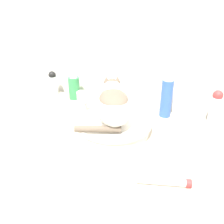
{
  "coord_description": "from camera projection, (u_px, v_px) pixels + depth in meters",
  "views": [
    {
      "loc": [
        0.34,
        -0.55,
        1.39
      ],
      "look_at": [
        -0.05,
        0.3,
        0.93
      ],
      "focal_mm": 38.0,
      "sensor_mm": 36.0,
      "label": 1
    }
  ],
  "objects": [
    {
      "name": "wall_back",
      "position": [
        152.0,
        37.0,
        1.21
      ],
      "size": [
        8.0,
        0.05,
        2.4
      ],
      "color": "silver",
      "rests_on": "ground_plane"
    },
    {
      "name": "vanity_counter",
      "position": [
        122.0,
        200.0,
        1.26
      ],
      "size": [
        1.29,
        0.63,
        0.82
      ],
      "color": "#B2A893",
      "rests_on": "ground_plane"
    },
    {
      "name": "sink_basin",
      "position": [
        113.0,
        125.0,
        1.09
      ],
      "size": [
        0.35,
        0.35,
        0.06
      ],
      "color": "white",
      "rests_on": "vanity_counter"
    },
    {
      "name": "cat",
      "position": [
        113.0,
        103.0,
        1.06
      ],
      "size": [
        0.27,
        0.33,
        0.17
      ],
      "rotation": [
        0.0,
        0.0,
        2.07
      ],
      "color": "silver",
      "rests_on": "sink_basin"
    },
    {
      "name": "faucet",
      "position": [
        84.0,
        102.0,
        1.2
      ],
      "size": [
        0.16,
        0.08,
        0.16
      ],
      "rotation": [
        0.0,
        0.0,
        -0.33
      ],
      "color": "silver",
      "rests_on": "vanity_counter"
    },
    {
      "name": "deodorant_stick",
      "position": [
        53.0,
        83.0,
        1.48
      ],
      "size": [
        0.05,
        0.05,
        0.15
      ],
      "color": "silver",
      "rests_on": "vanity_counter"
    },
    {
      "name": "lotion_bottle_white",
      "position": [
        215.0,
        108.0,
        1.12
      ],
      "size": [
        0.05,
        0.05,
        0.18
      ],
      "color": "silver",
      "rests_on": "vanity_counter"
    },
    {
      "name": "spray_bottle_trigger",
      "position": [
        74.0,
        87.0,
        1.43
      ],
      "size": [
        0.07,
        0.07,
        0.16
      ],
      "color": "#338C4C",
      "rests_on": "vanity_counter"
    },
    {
      "name": "shampoo_bottle_tall",
      "position": [
        167.0,
        97.0,
        1.2
      ],
      "size": [
        0.06,
        0.06,
        0.22
      ],
      "color": "#335BB7",
      "rests_on": "vanity_counter"
    },
    {
      "name": "cream_tube",
      "position": [
        165.0,
        182.0,
        0.79
      ],
      "size": [
        0.18,
        0.08,
        0.03
      ],
      "rotation": [
        0.0,
        0.0,
        0.32
      ],
      "color": "silver",
      "rests_on": "vanity_counter"
    }
  ]
}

